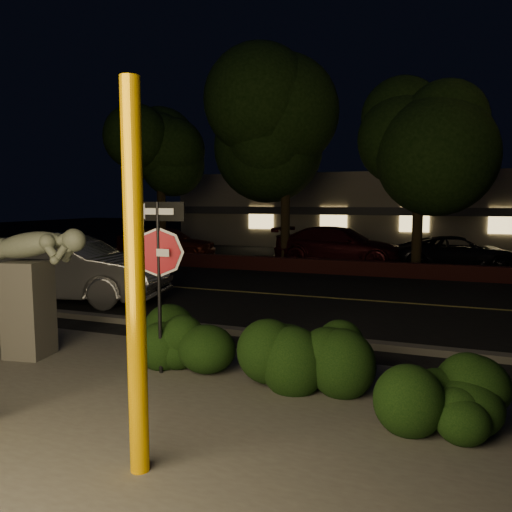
% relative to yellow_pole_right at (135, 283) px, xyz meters
% --- Properties ---
extents(ground, '(90.00, 90.00, 0.00)m').
position_rel_yellow_pole_right_xyz_m(ground, '(-0.81, 11.88, -1.80)').
color(ground, black).
rests_on(ground, ground).
extents(patio, '(14.00, 6.00, 0.02)m').
position_rel_yellow_pole_right_xyz_m(patio, '(-0.81, 0.88, -1.79)').
color(patio, '#4C4944').
rests_on(patio, ground).
extents(road, '(80.00, 8.00, 0.01)m').
position_rel_yellow_pole_right_xyz_m(road, '(-0.81, 8.88, -1.80)').
color(road, black).
rests_on(road, ground).
extents(lane_marking, '(80.00, 0.12, 0.00)m').
position_rel_yellow_pole_right_xyz_m(lane_marking, '(-0.81, 8.88, -1.79)').
color(lane_marking, '#BBAB4B').
rests_on(lane_marking, road).
extents(curb, '(80.00, 0.25, 0.12)m').
position_rel_yellow_pole_right_xyz_m(curb, '(-0.81, 4.78, -1.74)').
color(curb, '#4C4944').
rests_on(curb, ground).
extents(brick_wall, '(40.00, 0.35, 0.50)m').
position_rel_yellow_pole_right_xyz_m(brick_wall, '(-0.81, 13.18, -1.55)').
color(brick_wall, '#4F1C19').
rests_on(brick_wall, ground).
extents(parking_lot, '(40.00, 12.00, 0.01)m').
position_rel_yellow_pole_right_xyz_m(parking_lot, '(-0.81, 18.88, -1.80)').
color(parking_lot, black).
rests_on(parking_lot, ground).
extents(building, '(22.00, 10.20, 4.00)m').
position_rel_yellow_pole_right_xyz_m(building, '(-0.81, 26.87, 0.20)').
color(building, gray).
rests_on(building, ground).
extents(tree_far_a, '(4.60, 4.60, 7.43)m').
position_rel_yellow_pole_right_xyz_m(tree_far_a, '(-8.81, 14.88, 3.54)').
color(tree_far_a, black).
rests_on(tree_far_a, ground).
extents(tree_far_b, '(5.20, 5.20, 8.41)m').
position_rel_yellow_pole_right_xyz_m(tree_far_b, '(-3.31, 15.08, 4.25)').
color(tree_far_b, black).
rests_on(tree_far_b, ground).
extents(tree_far_c, '(4.80, 4.80, 7.84)m').
position_rel_yellow_pole_right_xyz_m(tree_far_c, '(1.69, 14.68, 3.86)').
color(tree_far_c, black).
rests_on(tree_far_c, ground).
extents(yellow_pole_right, '(0.18, 0.18, 3.61)m').
position_rel_yellow_pole_right_xyz_m(yellow_pole_right, '(0.00, 0.00, 0.00)').
color(yellow_pole_right, '#FFB000').
rests_on(yellow_pole_right, ground).
extents(signpost, '(0.86, 0.07, 2.52)m').
position_rel_yellow_pole_right_xyz_m(signpost, '(-1.23, 2.38, -0.01)').
color(signpost, black).
rests_on(signpost, ground).
extents(sculpture, '(1.98, 0.83, 2.11)m').
position_rel_yellow_pole_right_xyz_m(sculpture, '(-3.61, 2.33, -0.51)').
color(sculpture, '#4C4944').
rests_on(sculpture, ground).
extents(hedge_center, '(2.18, 1.41, 1.05)m').
position_rel_yellow_pole_right_xyz_m(hedge_center, '(-0.97, 2.74, -1.28)').
color(hedge_center, black).
rests_on(hedge_center, ground).
extents(hedge_right, '(2.03, 1.37, 1.22)m').
position_rel_yellow_pole_right_xyz_m(hedge_right, '(0.92, 2.67, -1.19)').
color(hedge_right, black).
rests_on(hedge_right, ground).
extents(hedge_far_right, '(1.54, 1.23, 0.93)m').
position_rel_yellow_pole_right_xyz_m(hedge_far_right, '(2.68, 1.95, -1.34)').
color(hedge_far_right, black).
rests_on(hedge_far_right, ground).
extents(silver_sedan, '(5.36, 2.69, 1.69)m').
position_rel_yellow_pole_right_xyz_m(silver_sedan, '(-6.33, 6.13, -0.96)').
color(silver_sedan, '#AEAEB3').
rests_on(silver_sedan, ground).
extents(parked_car_red, '(4.45, 2.31, 1.45)m').
position_rel_yellow_pole_right_xyz_m(parked_car_red, '(-8.68, 15.03, -1.08)').
color(parked_car_red, maroon).
rests_on(parked_car_red, ground).
extents(parked_car_darkred, '(5.36, 2.57, 1.51)m').
position_rel_yellow_pole_right_xyz_m(parked_car_darkred, '(-1.24, 15.67, -1.05)').
color(parked_car_darkred, '#390B10').
rests_on(parked_car_darkred, ground).
extents(parked_car_dark, '(4.68, 2.68, 1.23)m').
position_rel_yellow_pole_right_xyz_m(parked_car_dark, '(3.10, 15.91, -1.19)').
color(parked_car_dark, black).
rests_on(parked_car_dark, ground).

